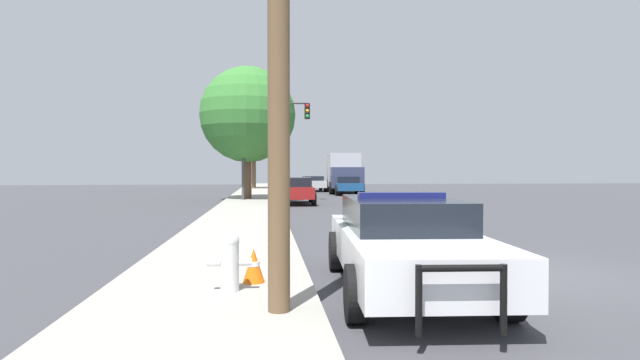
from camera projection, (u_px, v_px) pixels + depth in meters
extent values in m
plane|color=#3D3D42|center=(514.00, 274.00, 8.64)|extent=(110.00, 110.00, 0.00)
cube|color=#99968C|center=(216.00, 277.00, 8.09)|extent=(3.00, 110.00, 0.13)
cube|color=white|center=(405.00, 249.00, 7.41)|extent=(2.18, 5.07, 0.56)
cube|color=black|center=(401.00, 213.00, 7.65)|extent=(1.76, 2.68, 0.45)
cylinder|color=black|center=(507.00, 292.00, 5.92)|extent=(0.29, 0.71, 0.69)
cylinder|color=black|center=(356.00, 294.00, 5.85)|extent=(0.29, 0.71, 0.69)
cylinder|color=black|center=(436.00, 250.00, 8.99)|extent=(0.29, 0.71, 0.69)
cylinder|color=black|center=(336.00, 251.00, 8.91)|extent=(0.29, 0.71, 0.69)
cylinder|color=black|center=(503.00, 300.00, 4.84)|extent=(0.07, 0.07, 0.69)
cylinder|color=black|center=(419.00, 301.00, 4.80)|extent=(0.07, 0.07, 0.69)
cylinder|color=black|center=(461.00, 268.00, 4.82)|extent=(0.88, 0.13, 0.07)
cube|color=navy|center=(401.00, 195.00, 7.65)|extent=(1.34, 0.29, 0.09)
cube|color=navy|center=(466.00, 246.00, 7.45)|extent=(0.25, 3.56, 0.16)
cylinder|color=white|center=(230.00, 267.00, 6.88)|extent=(0.26, 0.26, 0.65)
sphere|color=white|center=(230.00, 241.00, 6.87)|extent=(0.27, 0.27, 0.27)
cylinder|color=white|center=(214.00, 263.00, 6.85)|extent=(0.18, 0.10, 0.10)
cylinder|color=white|center=(246.00, 262.00, 6.90)|extent=(0.18, 0.10, 0.10)
cylinder|color=#424247|center=(243.00, 150.00, 28.12)|extent=(0.16, 0.16, 5.64)
cylinder|color=#424247|center=(275.00, 103.00, 28.26)|extent=(3.64, 0.11, 0.11)
cube|color=black|center=(307.00, 111.00, 28.47)|extent=(0.30, 0.24, 0.90)
sphere|color=red|center=(307.00, 106.00, 28.33)|extent=(0.20, 0.20, 0.20)
sphere|color=orange|center=(307.00, 111.00, 28.34)|extent=(0.20, 0.20, 0.20)
sphere|color=green|center=(307.00, 116.00, 28.35)|extent=(0.20, 0.20, 0.20)
cube|color=maroon|center=(297.00, 192.00, 26.51)|extent=(1.81, 4.48, 0.59)
cube|color=black|center=(297.00, 182.00, 26.28)|extent=(1.50, 2.35, 0.47)
cylinder|color=black|center=(282.00, 196.00, 27.83)|extent=(0.27, 0.71, 0.70)
cylinder|color=black|center=(311.00, 196.00, 27.94)|extent=(0.27, 0.71, 0.70)
cylinder|color=black|center=(282.00, 199.00, 25.09)|extent=(0.27, 0.71, 0.70)
cylinder|color=black|center=(314.00, 199.00, 25.21)|extent=(0.27, 0.71, 0.70)
cube|color=#B7B7BC|center=(313.00, 184.00, 42.46)|extent=(1.97, 4.49, 0.57)
cube|color=black|center=(313.00, 178.00, 42.23)|extent=(1.64, 2.35, 0.37)
cylinder|color=black|center=(300.00, 187.00, 43.70)|extent=(0.26, 0.71, 0.70)
cylinder|color=black|center=(321.00, 187.00, 43.95)|extent=(0.26, 0.71, 0.70)
cylinder|color=black|center=(304.00, 188.00, 40.98)|extent=(0.26, 0.71, 0.70)
cylinder|color=black|center=(325.00, 188.00, 41.23)|extent=(0.26, 0.71, 0.70)
cube|color=navy|center=(347.00, 186.00, 36.41)|extent=(1.98, 4.50, 0.51)
cube|color=black|center=(347.00, 180.00, 36.62)|extent=(1.65, 2.36, 0.46)
cylinder|color=black|center=(362.00, 191.00, 35.11)|extent=(0.27, 0.72, 0.72)
cylinder|color=black|center=(337.00, 191.00, 34.98)|extent=(0.27, 0.72, 0.72)
cylinder|color=black|center=(357.00, 189.00, 37.85)|extent=(0.27, 0.72, 0.72)
cylinder|color=black|center=(333.00, 189.00, 37.72)|extent=(0.27, 0.72, 0.72)
cube|color=#333856|center=(347.00, 178.00, 36.83)|extent=(2.49, 2.09, 1.54)
cube|color=#B2B2B7|center=(343.00, 170.00, 40.26)|extent=(2.71, 5.11, 2.63)
cylinder|color=black|center=(362.00, 188.00, 37.08)|extent=(0.35, 0.98, 0.96)
cylinder|color=black|center=(331.00, 188.00, 36.99)|extent=(0.35, 0.98, 0.96)
cylinder|color=black|center=(356.00, 186.00, 41.26)|extent=(0.35, 0.98, 0.96)
cylinder|color=black|center=(328.00, 186.00, 41.17)|extent=(0.35, 0.98, 0.96)
cylinder|color=brown|center=(254.00, 169.00, 45.76)|extent=(0.37, 0.37, 3.61)
sphere|color=#999933|center=(254.00, 136.00, 45.70)|extent=(4.48, 4.48, 4.48)
cylinder|color=brown|center=(248.00, 170.00, 29.09)|extent=(0.41, 0.41, 3.38)
sphere|color=#387A33|center=(248.00, 115.00, 29.03)|extent=(5.56, 5.56, 5.56)
cone|color=orange|center=(254.00, 265.00, 7.40)|extent=(0.33, 0.33, 0.50)
cylinder|color=white|center=(254.00, 264.00, 7.39)|extent=(0.18, 0.18, 0.07)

